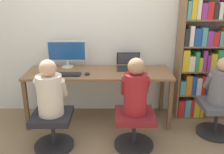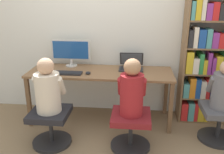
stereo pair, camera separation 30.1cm
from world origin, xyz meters
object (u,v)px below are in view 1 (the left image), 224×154
(keyboard, at_px, (65,74))
(office_chair_side, at_px, (217,116))
(person_near_shelf, at_px, (222,84))
(office_chair_right, at_px, (135,127))
(bookshelf, at_px, (201,59))
(person_at_monitor, at_px, (50,91))
(office_chair_left, at_px, (53,127))
(person_at_laptop, at_px, (136,89))
(laptop, at_px, (129,65))
(desktop_monitor, at_px, (67,53))

(keyboard, height_order, office_chair_side, keyboard)
(person_near_shelf, bearing_deg, office_chair_side, -90.00)
(office_chair_right, bearing_deg, office_chair_side, 14.15)
(keyboard, relative_size, bookshelf, 0.24)
(office_chair_right, relative_size, office_chair_side, 1.00)
(keyboard, relative_size, person_at_monitor, 0.67)
(office_chair_right, distance_m, office_chair_side, 1.11)
(office_chair_left, height_order, person_at_laptop, person_at_laptop)
(person_at_laptop, height_order, person_near_shelf, person_at_laptop)
(keyboard, bearing_deg, laptop, 19.86)
(desktop_monitor, xyz_separation_m, office_chair_right, (0.89, -0.84, -0.68))
(office_chair_left, bearing_deg, person_at_laptop, 1.28)
(office_chair_left, relative_size, bookshelf, 0.27)
(bookshelf, xyz_separation_m, office_chair_side, (0.10, -0.51, -0.61))
(bookshelf, bearing_deg, desktop_monitor, 178.13)
(keyboard, height_order, person_at_laptop, person_at_laptop)
(desktop_monitor, relative_size, office_chair_left, 1.21)
(laptop, xyz_separation_m, person_at_laptop, (0.03, -0.78, -0.05))
(office_chair_left, distance_m, bookshelf, 2.17)
(person_at_laptop, relative_size, office_chair_side, 1.39)
(person_at_laptop, relative_size, person_near_shelf, 1.11)
(office_chair_right, height_order, person_near_shelf, person_near_shelf)
(desktop_monitor, distance_m, person_at_laptop, 1.24)
(desktop_monitor, height_order, office_chair_left, desktop_monitor)
(keyboard, distance_m, person_near_shelf, 1.97)
(person_at_laptop, distance_m, bookshelf, 1.25)
(office_chair_left, relative_size, person_at_laptop, 0.72)
(keyboard, xyz_separation_m, person_near_shelf, (1.95, -0.21, -0.06))
(keyboard, bearing_deg, bookshelf, 9.19)
(office_chair_side, xyz_separation_m, person_near_shelf, (-0.00, 0.00, 0.43))
(bookshelf, bearing_deg, person_at_laptop, -141.36)
(office_chair_side, bearing_deg, laptop, 154.91)
(office_chair_side, bearing_deg, keyboard, 173.82)
(desktop_monitor, relative_size, bookshelf, 0.32)
(person_at_laptop, bearing_deg, person_at_monitor, -178.99)
(person_at_monitor, relative_size, bookshelf, 0.36)
(keyboard, xyz_separation_m, bookshelf, (1.85, 0.30, 0.13))
(laptop, relative_size, keyboard, 0.78)
(person_at_monitor, bearing_deg, laptop, 41.02)
(office_chair_left, bearing_deg, office_chair_side, 8.09)
(desktop_monitor, bearing_deg, laptop, -3.58)
(keyboard, bearing_deg, person_at_monitor, -98.41)
(person_near_shelf, bearing_deg, person_at_laptop, -165.86)
(person_at_monitor, bearing_deg, desktop_monitor, 86.23)
(laptop, relative_size, bookshelf, 0.19)
(desktop_monitor, height_order, keyboard, desktop_monitor)
(laptop, height_order, person_near_shelf, person_near_shelf)
(person_at_laptop, bearing_deg, bookshelf, 38.64)
(office_chair_right, bearing_deg, desktop_monitor, 136.69)
(office_chair_right, bearing_deg, person_at_laptop, 90.00)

